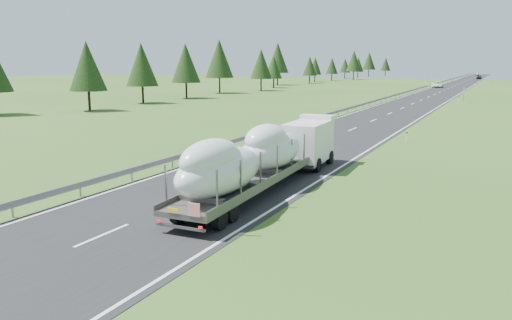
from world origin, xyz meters
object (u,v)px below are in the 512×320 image
at_px(boat_truck, 263,154).
at_px(distant_car_dark, 479,77).
at_px(distant_van, 437,85).
at_px(highway_sign, 464,92).
at_px(distant_car_blue, 477,74).

height_order(boat_truck, distant_car_dark, boat_truck).
bearing_deg(distant_van, highway_sign, -81.71).
xyz_separation_m(boat_truck, distant_car_blue, (-3.46, 261.04, -1.21)).
xyz_separation_m(boat_truck, distant_van, (-5.93, 120.94, -1.14)).
xyz_separation_m(distant_car_dark, distant_car_blue, (-3.84, 60.08, -0.04)).
distance_m(distant_car_dark, distant_car_blue, 60.20).
bearing_deg(highway_sign, distant_van, 101.81).
distance_m(boat_truck, distant_car_blue, 261.07).
height_order(highway_sign, distant_van, highway_sign).
bearing_deg(distant_van, distant_car_blue, 85.46).
bearing_deg(distant_car_dark, highway_sign, -85.67).
bearing_deg(distant_car_blue, highway_sign, -91.31).
relative_size(boat_truck, distant_car_dark, 3.79).
relative_size(highway_sign, distant_van, 0.44).
bearing_deg(boat_truck, distant_car_dark, 89.89).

